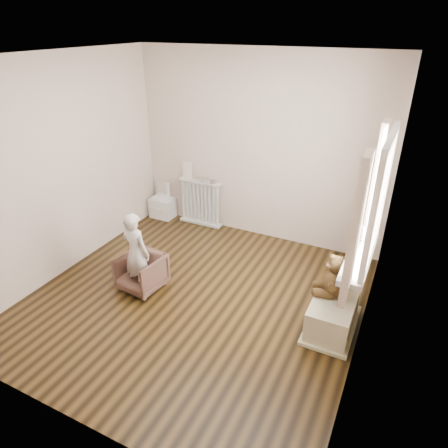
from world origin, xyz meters
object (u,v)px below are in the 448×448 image
at_px(child, 136,253).
at_px(toy_bench, 333,311).
at_px(armchair, 141,272).
at_px(teddy_bear, 338,270).
at_px(plush_cat, 365,232).
at_px(toy_vanity, 162,201).
at_px(radiator, 200,202).

xyz_separation_m(child, toy_bench, (2.20, 0.37, -0.32)).
distance_m(armchair, child, 0.30).
distance_m(armchair, teddy_bear, 2.25).
relative_size(armchair, child, 0.49).
bearing_deg(armchair, plush_cat, 22.73).
xyz_separation_m(toy_vanity, armchair, (0.87, -1.74, -0.05)).
relative_size(toy_vanity, armchair, 1.20).
bearing_deg(radiator, child, -84.20).
height_order(toy_vanity, armchair, toy_vanity).
height_order(radiator, child, child).
xyz_separation_m(radiator, toy_bench, (2.38, -1.46, -0.19)).
bearing_deg(armchair, teddy_bear, 16.49).
distance_m(toy_bench, plush_cat, 0.88).
xyz_separation_m(armchair, toy_bench, (2.20, 0.32, -0.02)).
relative_size(radiator, toy_vanity, 1.24).
distance_m(radiator, toy_bench, 2.80).
bearing_deg(armchair, toy_vanity, 123.44).
relative_size(child, plush_cat, 4.41).
height_order(radiator, toy_bench, radiator).
relative_size(radiator, child, 0.73).
bearing_deg(armchair, radiator, 102.77).
bearing_deg(child, plush_cat, -156.14).
bearing_deg(plush_cat, child, -178.82).
xyz_separation_m(teddy_bear, plush_cat, (0.17, 0.30, 0.33)).
distance_m(toy_vanity, plush_cat, 3.46).
distance_m(teddy_bear, plush_cat, 0.47).
xyz_separation_m(radiator, armchair, (0.18, -1.77, -0.17)).
xyz_separation_m(armchair, plush_cat, (2.34, 0.67, 0.78)).
bearing_deg(armchair, child, -83.19).
bearing_deg(teddy_bear, radiator, 136.74).
bearing_deg(armchair, toy_bench, 14.99).
relative_size(toy_vanity, toy_bench, 0.75).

